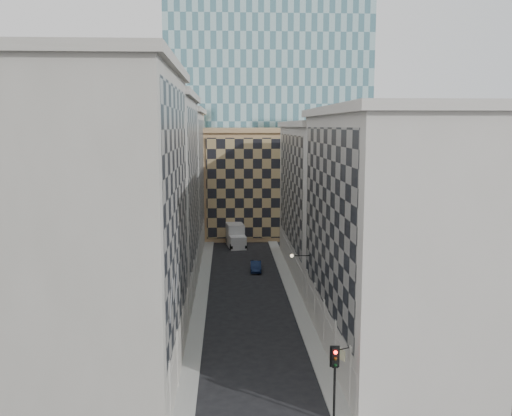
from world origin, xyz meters
name	(u,v)px	position (x,y,z in m)	size (l,w,h in m)	color
sidewalk_west	(201,298)	(-5.25, 30.00, 0.07)	(1.50, 100.00, 0.15)	gray
sidewalk_east	(295,297)	(5.25, 30.00, 0.07)	(1.50, 100.00, 0.15)	gray
bldg_left_a	(112,224)	(-10.88, 11.00, 11.82)	(10.80, 22.80, 23.70)	#9D998E
bldg_left_b	(151,195)	(-10.88, 33.00, 11.32)	(10.80, 22.80, 22.70)	gray
bldg_left_c	(170,181)	(-10.88, 55.00, 10.83)	(10.80, 22.80, 21.70)	#9D998E
bldg_right_a	(383,231)	(10.88, 15.00, 10.32)	(10.80, 26.80, 20.70)	#BAB5AA
bldg_right_b	(327,197)	(10.89, 42.00, 9.85)	(10.80, 28.80, 19.70)	#BAB5AA
tan_block	(251,182)	(2.00, 67.90, 9.44)	(16.80, 14.80, 18.80)	tan
church_tower	(238,86)	(0.00, 82.00, 26.95)	(7.20, 7.20, 51.50)	#2B2721
flagpoles_left	(174,291)	(-5.90, 6.00, 8.00)	(0.10, 6.33, 2.33)	gray
bracket_lamp	(294,256)	(4.38, 24.00, 6.20)	(1.98, 0.36, 0.36)	black
traffic_light	(335,368)	(4.55, 2.65, 3.75)	(0.63, 0.55, 5.03)	black
box_truck	(236,237)	(-0.89, 58.15, 1.53)	(3.35, 6.65, 3.51)	silver
dark_car	(256,266)	(1.50, 41.93, 0.67)	(1.42, 4.08, 1.35)	#0F1B39
shop_sign	(342,354)	(5.42, 4.68, 3.83)	(0.81, 0.71, 0.83)	black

